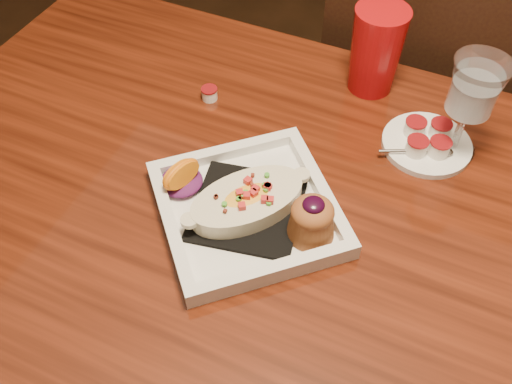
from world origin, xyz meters
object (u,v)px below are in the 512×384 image
at_px(chair_far, 412,107).
at_px(red_tumbler, 376,50).
at_px(goblet, 473,93).
at_px(saucer, 426,142).
at_px(table, 327,285).
at_px(plate, 255,207).

xyz_separation_m(chair_far, red_tumbler, (-0.06, -0.26, 0.32)).
relative_size(goblet, red_tumbler, 1.14).
xyz_separation_m(chair_far, goblet, (0.11, -0.37, 0.37)).
height_order(chair_far, red_tumbler, chair_far).
bearing_deg(saucer, table, -104.97).
height_order(table, goblet, goblet).
bearing_deg(saucer, plate, -128.12).
relative_size(table, saucer, 10.32).
distance_m(saucer, red_tumbler, 0.18).
relative_size(goblet, saucer, 1.22).
distance_m(chair_far, saucer, 0.46).
bearing_deg(plate, red_tumbler, 36.63).
distance_m(table, chair_far, 0.65).
xyz_separation_m(plate, red_tumbler, (0.06, 0.36, 0.05)).
bearing_deg(saucer, goblet, 14.79).
distance_m(plate, red_tumbler, 0.37).
xyz_separation_m(table, saucer, (0.07, 0.25, 0.11)).
distance_m(table, plate, 0.17).
relative_size(table, chair_far, 1.61).
height_order(table, plate, plate).
height_order(goblet, red_tumbler, goblet).
bearing_deg(goblet, chair_far, 106.65).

